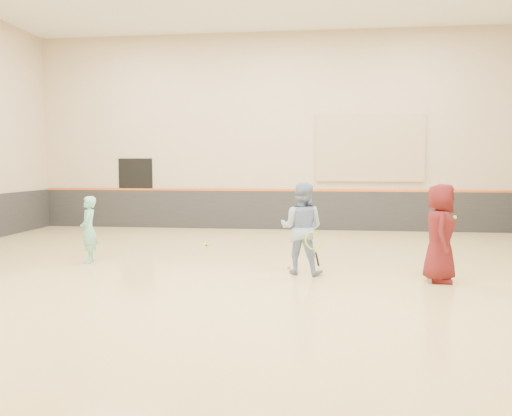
# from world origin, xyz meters

# --- Properties ---
(room) EXTENTS (15.04, 12.04, 6.22)m
(room) POSITION_xyz_m (0.00, 0.00, 0.81)
(room) COLOR tan
(room) RESTS_ON ground
(wainscot_back) EXTENTS (14.90, 0.04, 1.20)m
(wainscot_back) POSITION_xyz_m (0.00, 5.97, 0.60)
(wainscot_back) COLOR #232326
(wainscot_back) RESTS_ON floor
(accent_stripe) EXTENTS (14.90, 0.03, 0.06)m
(accent_stripe) POSITION_xyz_m (0.00, 5.96, 1.22)
(accent_stripe) COLOR #D85914
(accent_stripe) RESTS_ON wall_back
(acoustic_panel) EXTENTS (3.20, 0.08, 2.00)m
(acoustic_panel) POSITION_xyz_m (2.80, 5.95, 2.50)
(acoustic_panel) COLOR tan
(acoustic_panel) RESTS_ON wall_back
(doorway) EXTENTS (1.10, 0.05, 2.20)m
(doorway) POSITION_xyz_m (-4.50, 5.98, 1.10)
(doorway) COLOR black
(doorway) RESTS_ON floor
(girl) EXTENTS (0.47, 0.58, 1.36)m
(girl) POSITION_xyz_m (-3.42, 0.30, 0.68)
(girl) COLOR #78D1BE
(girl) RESTS_ON floor
(instructor) EXTENTS (0.95, 0.81, 1.69)m
(instructor) POSITION_xyz_m (0.94, -0.24, 0.84)
(instructor) COLOR #87A4D1
(instructor) RESTS_ON floor
(young_man) EXTENTS (0.68, 0.91, 1.68)m
(young_man) POSITION_xyz_m (3.31, -0.61, 0.84)
(young_man) COLOR #561416
(young_man) RESTS_ON floor
(held_racket) EXTENTS (0.34, 0.34, 0.70)m
(held_racket) POSITION_xyz_m (1.15, -0.56, 0.66)
(held_racket) COLOR #A8C42B
(held_racket) RESTS_ON instructor
(spare_racket) EXTENTS (0.66, 0.66, 0.09)m
(spare_racket) POSITION_xyz_m (-1.51, 2.76, 0.04)
(spare_racket) COLOR #C7D82F
(spare_racket) RESTS_ON floor
(ball_under_racket) EXTENTS (0.07, 0.07, 0.07)m
(ball_under_racket) POSITION_xyz_m (0.69, 0.11, 0.03)
(ball_under_racket) COLOR yellow
(ball_under_racket) RESTS_ON floor
(ball_in_hand) EXTENTS (0.07, 0.07, 0.07)m
(ball_in_hand) POSITION_xyz_m (3.50, -0.73, 1.13)
(ball_in_hand) COLOR #BCDC33
(ball_in_hand) RESTS_ON young_man
(ball_beside_spare) EXTENTS (0.07, 0.07, 0.07)m
(ball_beside_spare) POSITION_xyz_m (0.87, 3.69, 0.03)
(ball_beside_spare) COLOR #C1DE33
(ball_beside_spare) RESTS_ON floor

